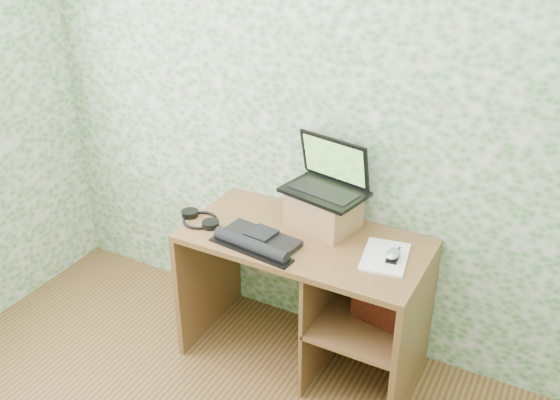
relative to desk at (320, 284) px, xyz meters
The scene contains 10 objects.
wall_back 0.87m from the desk, 105.57° to the left, with size 3.50×3.50×0.00m, color silver.
desk is the anchor object (origin of this frame).
riser 0.38m from the desk, 111.96° to the left, with size 0.31×0.26×0.19m, color #9B7145.
laptop 0.54m from the desk, 106.48° to the left, with size 0.44×0.35×0.26m.
keyboard 0.43m from the desk, 142.45° to the right, with size 0.45×0.27×0.06m.
headphones 0.69m from the desk, 167.70° to the right, with size 0.24×0.22×0.03m.
notepad 0.43m from the desk, ahead, with size 0.20×0.29×0.01m, color silver.
mouse 0.47m from the desk, ahead, with size 0.06×0.10×0.03m, color silver.
pen 0.46m from the desk, ahead, with size 0.01×0.01×0.14m, color black.
red_box 0.33m from the desk, ahead, with size 0.25×0.08×0.30m, color maroon.
Camera 1 is at (1.12, -0.91, 2.33)m, focal length 40.00 mm.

